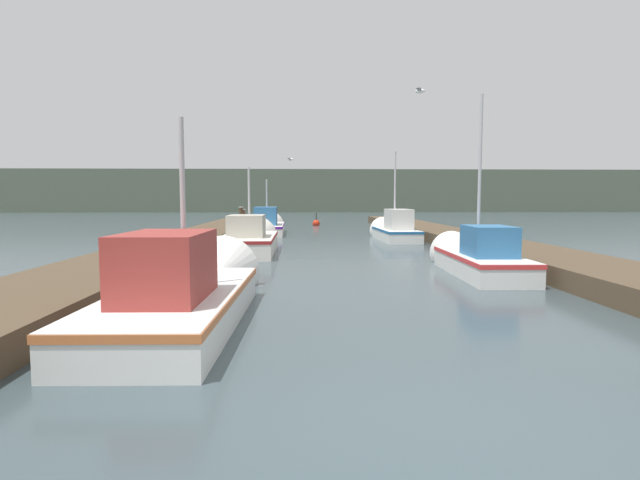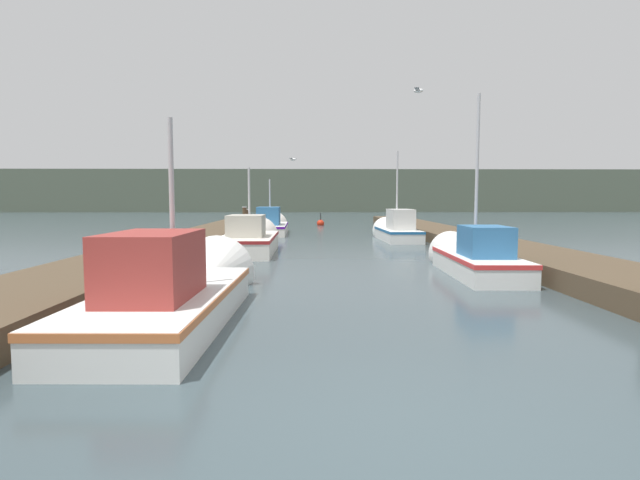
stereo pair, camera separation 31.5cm
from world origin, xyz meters
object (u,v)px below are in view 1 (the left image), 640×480
at_px(mooring_piling_1, 393,221).
at_px(channel_buoy, 316,223).
at_px(mooring_piling_3, 241,219).
at_px(seagull_1, 420,91).
at_px(fishing_boat_0, 192,289).
at_px(fishing_boat_2, 250,239).
at_px(mooring_piling_0, 243,220).
at_px(fishing_boat_4, 267,225).
at_px(fishing_boat_3, 393,230).
at_px(fishing_boat_1, 476,257).
at_px(seagull_lead, 291,159).

relative_size(mooring_piling_1, channel_buoy, 1.06).
distance_m(mooring_piling_3, seagull_1, 15.90).
distance_m(fishing_boat_0, mooring_piling_3, 19.92).
distance_m(fishing_boat_2, channel_buoy, 16.99).
bearing_deg(mooring_piling_0, seagull_1, -64.79).
bearing_deg(fishing_boat_4, fishing_boat_0, -90.82).
bearing_deg(fishing_boat_3, fishing_boat_1, -90.29).
distance_m(fishing_boat_2, fishing_boat_4, 9.29).
xyz_separation_m(mooring_piling_0, mooring_piling_1, (8.83, 1.34, -0.10)).
height_order(fishing_boat_0, channel_buoy, fishing_boat_0).
relative_size(fishing_boat_0, mooring_piling_0, 4.70).
relative_size(fishing_boat_1, seagull_1, 8.86).
relative_size(fishing_boat_2, mooring_piling_3, 3.93).
bearing_deg(mooring_piling_0, channel_buoy, 54.68).
distance_m(fishing_boat_3, channel_buoy, 12.28).
xyz_separation_m(fishing_boat_0, mooring_piling_1, (7.33, 21.62, 0.13)).
bearing_deg(mooring_piling_0, fishing_boat_0, -85.78).
xyz_separation_m(mooring_piling_1, channel_buoy, (-4.49, 4.78, -0.39)).
bearing_deg(fishing_boat_1, fishing_boat_3, 92.98).
relative_size(fishing_boat_4, seagull_1, 11.38).
bearing_deg(seagull_1, mooring_piling_3, -128.88).
xyz_separation_m(mooring_piling_3, seagull_lead, (2.90, -4.80, 2.97)).
distance_m(fishing_boat_0, mooring_piling_0, 20.34).
relative_size(fishing_boat_3, channel_buoy, 5.11).
xyz_separation_m(fishing_boat_0, mooring_piling_0, (-1.50, 20.28, 0.24)).
xyz_separation_m(fishing_boat_4, mooring_piling_1, (7.38, 2.68, 0.12)).
bearing_deg(fishing_boat_4, seagull_lead, -71.42).
bearing_deg(channel_buoy, fishing_boat_0, -96.14).
bearing_deg(seagull_lead, fishing_boat_3, -69.25).
relative_size(fishing_boat_1, channel_buoy, 4.80).
xyz_separation_m(fishing_boat_4, mooring_piling_3, (-1.52, 0.91, 0.29)).
relative_size(fishing_boat_0, fishing_boat_1, 1.24).
bearing_deg(seagull_lead, fishing_boat_4, 46.45).
xyz_separation_m(channel_buoy, seagull_lead, (-1.51, -11.35, 3.54)).
height_order(seagull_lead, seagull_1, seagull_1).
height_order(mooring_piling_3, seagull_1, seagull_1).
bearing_deg(seagull_1, mooring_piling_0, -129.80).
distance_m(fishing_boat_3, fishing_boat_4, 7.51).
xyz_separation_m(fishing_boat_1, mooring_piling_0, (-7.76, 15.99, 0.24)).
distance_m(mooring_piling_0, seagull_lead, 6.68).
xyz_separation_m(fishing_boat_0, fishing_boat_4, (-0.05, 18.94, 0.02)).
distance_m(fishing_boat_2, seagull_1, 7.75).
distance_m(fishing_boat_0, fishing_boat_3, 15.75).
height_order(fishing_boat_0, mooring_piling_3, fishing_boat_0).
bearing_deg(fishing_boat_4, mooring_piling_3, 148.03).
relative_size(mooring_piling_3, channel_buoy, 1.41).
bearing_deg(fishing_boat_2, channel_buoy, 79.93).
relative_size(fishing_boat_2, seagull_lead, 10.27).
xyz_separation_m(fishing_boat_3, fishing_boat_4, (-6.09, 4.39, -0.01)).
height_order(fishing_boat_0, mooring_piling_0, fishing_boat_0).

